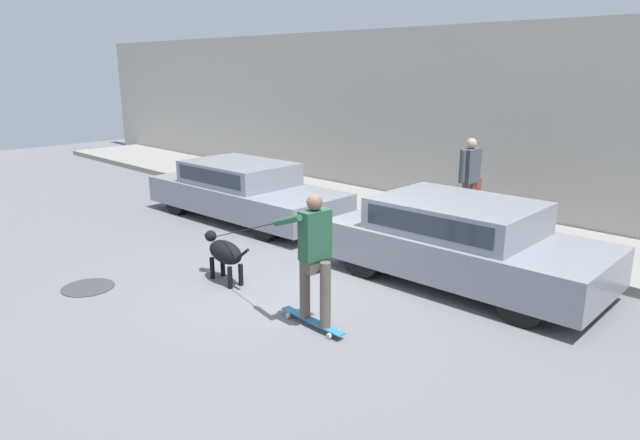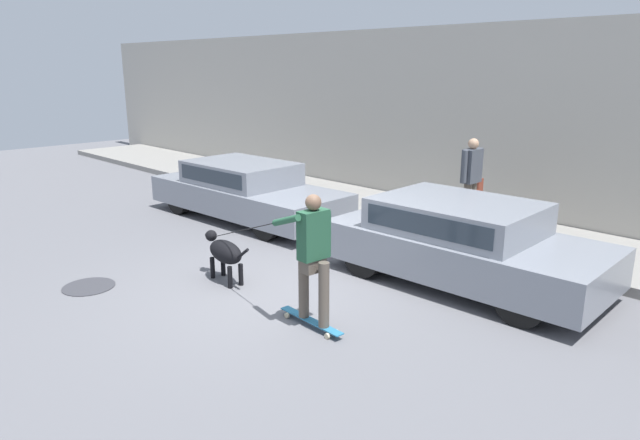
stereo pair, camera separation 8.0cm
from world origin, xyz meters
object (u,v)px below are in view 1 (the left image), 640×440
parked_car_0 (244,191)px  pedestrian_with_bag (470,178)px  parked_car_1 (462,242)px  dog (225,252)px  skateboarder (314,253)px

parked_car_0 → pedestrian_with_bag: size_ratio=2.75×
parked_car_1 → dog: parked_car_1 is taller
parked_car_1 → skateboarder: bearing=-101.6°
pedestrian_with_bag → parked_car_0: bearing=-150.6°
parked_car_0 → parked_car_1: parked_car_1 is taller
parked_car_0 → skateboarder: 5.39m
dog → parked_car_0: bearing=-36.3°
dog → pedestrian_with_bag: 4.92m
parked_car_1 → dog: 3.48m
parked_car_0 → parked_car_1: (5.15, 0.00, 0.03)m
parked_car_0 → parked_car_1: size_ratio=1.14×
skateboarder → pedestrian_with_bag: bearing=-77.2°
skateboarder → dog: bearing=-1.2°
dog → pedestrian_with_bag: (1.22, 4.72, 0.62)m
parked_car_0 → skateboarder: bearing=-31.2°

